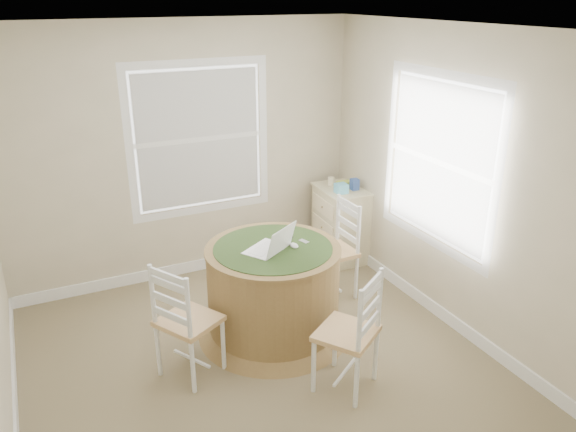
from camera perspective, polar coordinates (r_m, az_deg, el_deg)
room at (r=4.30m, az=-2.26°, el=1.16°), size 3.64×3.64×2.64m
round_table at (r=4.87m, az=-1.50°, el=-7.26°), size 1.33×1.33×0.83m
chair_left at (r=4.44m, az=-10.04°, el=-10.38°), size 0.56×0.56×0.95m
chair_near at (r=4.26m, az=5.95°, el=-11.69°), size 0.57×0.57×0.95m
chair_right at (r=5.48m, az=4.49°, el=-3.54°), size 0.41×0.43×0.95m
laptop at (r=4.63m, az=-1.87°, el=-3.19°), size 0.47×0.46×0.25m
mouse at (r=4.72m, az=0.61°, el=-3.02°), size 0.09×0.12×0.04m
phone at (r=4.81m, az=1.63°, el=-2.63°), size 0.07×0.10×0.02m
keys at (r=4.87m, az=0.07°, el=-2.23°), size 0.07×0.07×0.02m
corner_chest at (r=6.26m, az=5.33°, el=-0.77°), size 0.51×0.65×0.84m
tissue_box at (r=5.94m, az=5.42°, el=2.77°), size 0.13×0.13×0.10m
box_yellow at (r=6.16m, az=5.76°, el=3.26°), size 0.15×0.11×0.06m
box_blue at (r=6.06m, az=6.88°, el=3.20°), size 0.08×0.08×0.12m
cup_cream at (r=6.19m, az=4.32°, el=3.56°), size 0.07×0.07×0.09m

